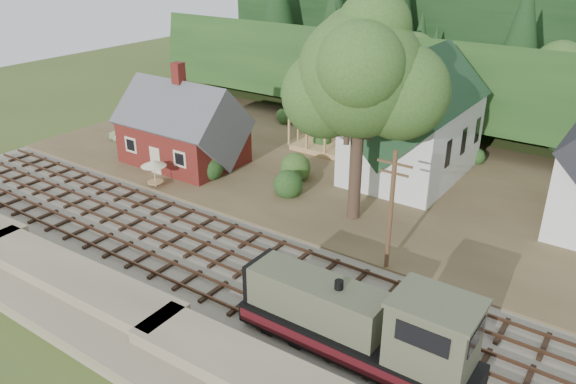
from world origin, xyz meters
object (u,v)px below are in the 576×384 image
Objects in this scene: car_green at (126,136)px; patio_set at (154,164)px; locomotive at (364,327)px; car_blue at (195,167)px.

car_green is 1.47× the size of patio_set.
patio_set is (-23.67, 8.50, 0.13)m from locomotive.
patio_set is (-0.75, -3.90, 1.33)m from car_blue.
patio_set is at bearing 160.24° from locomotive.
patio_set is at bearing -134.63° from car_blue.
locomotive is 25.15m from patio_set.
locomotive is 5.21× the size of patio_set.
locomotive is at bearing -123.34° from car_green.
patio_set reaches higher than car_green.
car_blue is 4.18m from patio_set.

